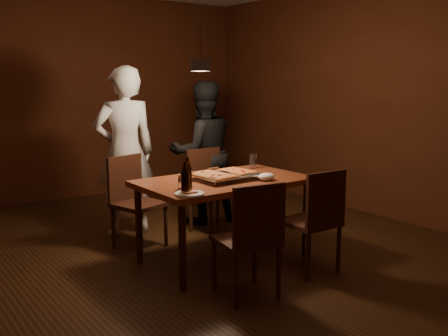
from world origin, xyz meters
TOP-DOWN VIEW (x-y plane):
  - room_shell at (0.00, 0.00)m, footprint 6.00×6.00m
  - dining_table at (0.09, -0.24)m, footprint 1.50×0.90m
  - chair_far_left at (-0.41, 0.60)m, footprint 0.52×0.52m
  - chair_far_right at (0.48, 0.56)m, footprint 0.43×0.43m
  - chair_near_left at (-0.26, -1.05)m, footprint 0.48×0.48m
  - chair_near_right at (0.50, -0.97)m, footprint 0.44×0.44m
  - pizza_tray at (0.09, -0.25)m, footprint 0.56×0.46m
  - pizza_meat at (-0.06, -0.26)m, footprint 0.31×0.45m
  - pizza_cheese at (0.23, -0.24)m, footprint 0.24×0.36m
  - spatula at (0.10, -0.22)m, footprint 0.15×0.25m
  - beer_bottle_a at (-0.51, -0.55)m, footprint 0.07×0.07m
  - beer_bottle_b at (-0.46, -0.50)m, footprint 0.07×0.07m
  - water_glass_left at (-0.42, -0.37)m, footprint 0.08×0.08m
  - water_glass_right at (0.65, 0.04)m, footprint 0.07×0.07m
  - plate_slice at (-0.50, -0.59)m, footprint 0.23×0.23m
  - napkin at (0.35, -0.51)m, footprint 0.16×0.12m
  - diner_white at (-0.28, 1.01)m, footprint 0.71×0.53m
  - diner_dark at (0.64, 0.93)m, footprint 0.91×0.78m
  - pendant_lamp at (0.00, 0.00)m, footprint 0.18×0.18m

SIDE VIEW (x-z plane):
  - chair_far_left at x=-0.41m, z-range 0.29..0.78m
  - chair_far_right at x=0.48m, z-range 0.29..0.78m
  - chair_near_left at x=-0.26m, z-range 0.29..0.78m
  - chair_near_right at x=0.50m, z-range 0.29..0.78m
  - dining_table at x=0.09m, z-range 0.30..1.05m
  - plate_slice at x=-0.50m, z-range 0.75..0.77m
  - pizza_tray at x=0.09m, z-range 0.75..0.80m
  - napkin at x=0.35m, z-range 0.75..0.82m
  - pizza_meat at x=-0.06m, z-range 0.80..0.82m
  - pizza_cheese at x=0.23m, z-range 0.80..0.82m
  - diner_dark at x=0.64m, z-range 0.00..1.62m
  - spatula at x=0.10m, z-range 0.79..0.83m
  - water_glass_left at x=-0.42m, z-range 0.75..0.88m
  - water_glass_right at x=0.65m, z-range 0.75..0.89m
  - beer_bottle_a at x=-0.51m, z-range 0.75..1.01m
  - diner_white at x=-0.28m, z-range 0.00..1.77m
  - beer_bottle_b at x=-0.46m, z-range 0.75..1.03m
  - room_shell at x=0.00m, z-range -1.60..4.40m
  - pendant_lamp at x=0.00m, z-range 1.21..2.31m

